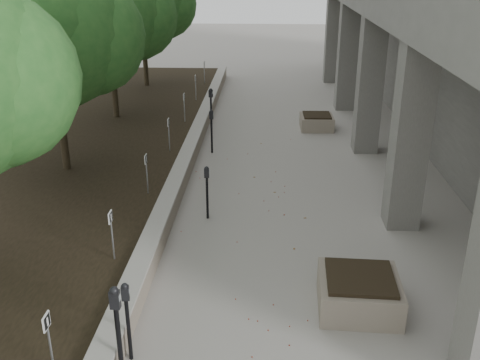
% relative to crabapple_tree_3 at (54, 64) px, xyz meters
% --- Properties ---
extents(retaining_wall, '(0.39, 26.00, 0.50)m').
position_rel_crabapple_tree_3_xyz_m(retaining_wall, '(2.97, 1.00, -2.87)').
color(retaining_wall, gray).
rests_on(retaining_wall, ground).
extents(planting_bed, '(7.00, 26.00, 0.40)m').
position_rel_crabapple_tree_3_xyz_m(planting_bed, '(-0.70, 1.00, -2.92)').
color(planting_bed, black).
rests_on(planting_bed, ground).
extents(crabapple_tree_3, '(4.60, 4.00, 5.44)m').
position_rel_crabapple_tree_3_xyz_m(crabapple_tree_3, '(0.00, 0.00, 0.00)').
color(crabapple_tree_3, '#255B23').
rests_on(crabapple_tree_3, planting_bed).
extents(crabapple_tree_4, '(4.60, 4.00, 5.44)m').
position_rel_crabapple_tree_3_xyz_m(crabapple_tree_4, '(0.00, 5.00, 0.00)').
color(crabapple_tree_4, '#255B23').
rests_on(crabapple_tree_4, planting_bed).
extents(crabapple_tree_5, '(4.60, 4.00, 5.44)m').
position_rel_crabapple_tree_3_xyz_m(crabapple_tree_5, '(0.00, 10.00, 0.00)').
color(crabapple_tree_5, '#255B23').
rests_on(crabapple_tree_5, planting_bed).
extents(parking_sign_2, '(0.04, 0.22, 0.96)m').
position_rel_crabapple_tree_3_xyz_m(parking_sign_2, '(2.45, -7.50, -2.24)').
color(parking_sign_2, black).
rests_on(parking_sign_2, planting_bed).
extents(parking_sign_3, '(0.04, 0.22, 0.96)m').
position_rel_crabapple_tree_3_xyz_m(parking_sign_3, '(2.45, -4.50, -2.24)').
color(parking_sign_3, black).
rests_on(parking_sign_3, planting_bed).
extents(parking_sign_4, '(0.04, 0.22, 0.96)m').
position_rel_crabapple_tree_3_xyz_m(parking_sign_4, '(2.45, -1.50, -2.24)').
color(parking_sign_4, black).
rests_on(parking_sign_4, planting_bed).
extents(parking_sign_5, '(0.04, 0.22, 0.96)m').
position_rel_crabapple_tree_3_xyz_m(parking_sign_5, '(2.45, 1.50, -2.24)').
color(parking_sign_5, black).
rests_on(parking_sign_5, planting_bed).
extents(parking_sign_6, '(0.04, 0.22, 0.96)m').
position_rel_crabapple_tree_3_xyz_m(parking_sign_6, '(2.45, 4.50, -2.24)').
color(parking_sign_6, black).
rests_on(parking_sign_6, planting_bed).
extents(parking_sign_7, '(0.04, 0.22, 0.96)m').
position_rel_crabapple_tree_3_xyz_m(parking_sign_7, '(2.45, 7.50, -2.24)').
color(parking_sign_7, black).
rests_on(parking_sign_7, planting_bed).
extents(parking_sign_8, '(0.04, 0.22, 0.96)m').
position_rel_crabapple_tree_3_xyz_m(parking_sign_8, '(2.45, 10.50, -2.24)').
color(parking_sign_8, black).
rests_on(parking_sign_8, planting_bed).
extents(parking_meter_1, '(0.16, 0.11, 1.57)m').
position_rel_crabapple_tree_3_xyz_m(parking_meter_1, '(3.25, -7.16, -2.33)').
color(parking_meter_1, black).
rests_on(parking_meter_1, ground).
extents(parking_meter_2, '(0.14, 0.11, 1.31)m').
position_rel_crabapple_tree_3_xyz_m(parking_meter_2, '(3.25, -6.68, -2.46)').
color(parking_meter_2, black).
rests_on(parking_meter_2, ground).
extents(parking_meter_3, '(0.13, 0.09, 1.26)m').
position_rel_crabapple_tree_3_xyz_m(parking_meter_3, '(3.89, -1.94, -2.49)').
color(parking_meter_3, black).
rests_on(parking_meter_3, ground).
extents(parking_meter_4, '(0.14, 0.11, 1.34)m').
position_rel_crabapple_tree_3_xyz_m(parking_meter_4, '(3.55, 2.54, -2.45)').
color(parking_meter_4, black).
rests_on(parking_meter_4, ground).
extents(parking_meter_5, '(0.17, 0.14, 1.47)m').
position_rel_crabapple_tree_3_xyz_m(parking_meter_5, '(3.31, 4.82, -2.39)').
color(parking_meter_5, black).
rests_on(parking_meter_5, ground).
extents(planter_front, '(1.39, 1.39, 0.62)m').
position_rel_crabapple_tree_3_xyz_m(planter_front, '(6.80, -5.22, -2.81)').
color(planter_front, gray).
rests_on(planter_front, ground).
extents(planter_back, '(1.13, 1.13, 0.52)m').
position_rel_crabapple_tree_3_xyz_m(planter_back, '(6.92, 5.21, -2.86)').
color(planter_back, gray).
rests_on(planter_back, ground).
extents(berry_scatter, '(3.30, 14.10, 0.02)m').
position_rel_crabapple_tree_3_xyz_m(berry_scatter, '(4.70, -3.00, -3.11)').
color(berry_scatter, maroon).
rests_on(berry_scatter, ground).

